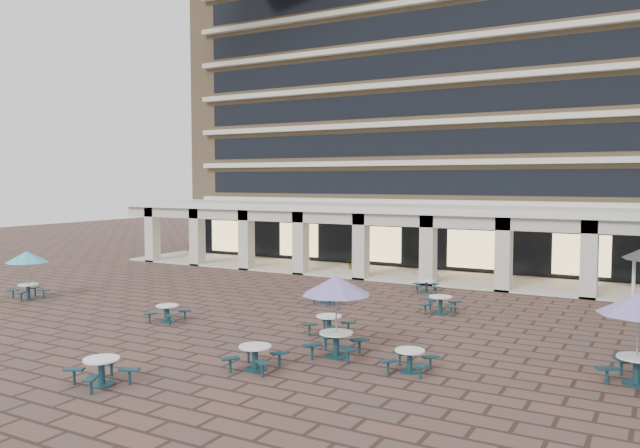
# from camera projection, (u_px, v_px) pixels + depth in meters

# --- Properties ---
(ground) EXTENTS (120.00, 120.00, 0.00)m
(ground) POSITION_uv_depth(u_px,v_px,m) (278.00, 324.00, 25.72)
(ground) COLOR brown
(ground) RESTS_ON ground
(apartment_building) EXTENTS (40.00, 15.50, 25.20)m
(apartment_building) POSITION_uv_depth(u_px,v_px,m) (461.00, 92.00, 47.02)
(apartment_building) COLOR #8C724F
(apartment_building) RESTS_ON ground
(retail_arcade) EXTENTS (42.00, 6.60, 4.40)m
(retail_arcade) POSITION_uv_depth(u_px,v_px,m) (409.00, 228.00, 38.40)
(retail_arcade) COLOR white
(retail_arcade) RESTS_ON ground
(picnic_table_1) EXTENTS (2.07, 2.07, 0.78)m
(picnic_table_1) POSITION_uv_depth(u_px,v_px,m) (102.00, 369.00, 18.07)
(picnic_table_1) COLOR #15383F
(picnic_table_1) RESTS_ON ground
(picnic_table_2) EXTENTS (1.86, 1.86, 0.77)m
(picnic_table_2) POSITION_uv_depth(u_px,v_px,m) (255.00, 355.00, 19.50)
(picnic_table_2) COLOR #15383F
(picnic_table_2) RESTS_ON ground
(picnic_table_3) EXTENTS (1.61, 1.61, 0.70)m
(picnic_table_3) POSITION_uv_depth(u_px,v_px,m) (410.00, 359.00, 19.29)
(picnic_table_3) COLOR #15383F
(picnic_table_3) RESTS_ON ground
(picnic_table_4) EXTENTS (2.06, 2.06, 2.38)m
(picnic_table_4) POSITION_uv_depth(u_px,v_px,m) (27.00, 259.00, 31.15)
(picnic_table_4) COLOR #15383F
(picnic_table_4) RESTS_ON ground
(picnic_table_6) EXTENTS (2.37, 2.37, 2.73)m
(picnic_table_6) POSITION_uv_depth(u_px,v_px,m) (336.00, 289.00, 20.80)
(picnic_table_6) COLOR #15383F
(picnic_table_6) RESTS_ON ground
(picnic_table_7) EXTENTS (1.74, 1.74, 0.75)m
(picnic_table_7) POSITION_uv_depth(u_px,v_px,m) (329.00, 323.00, 23.94)
(picnic_table_7) COLOR #15383F
(picnic_table_7) RESTS_ON ground
(picnic_table_8) EXTENTS (1.69, 1.69, 0.70)m
(picnic_table_8) POSITION_uv_depth(u_px,v_px,m) (167.00, 312.00, 26.16)
(picnic_table_8) COLOR #15383F
(picnic_table_8) RESTS_ON ground
(picnic_table_9) EXTENTS (1.70, 1.70, 0.71)m
(picnic_table_9) POSITION_uv_depth(u_px,v_px,m) (328.00, 295.00, 30.08)
(picnic_table_9) COLOR #15383F
(picnic_table_9) RESTS_ON ground
(picnic_table_10) EXTENTS (1.91, 1.91, 0.78)m
(picnic_table_10) POSITION_uv_depth(u_px,v_px,m) (440.00, 303.00, 27.84)
(picnic_table_10) COLOR #15383F
(picnic_table_10) RESTS_ON ground
(picnic_table_11) EXTENTS (2.32, 2.32, 2.68)m
(picnic_table_11) POSITION_uv_depth(u_px,v_px,m) (639.00, 307.00, 17.96)
(picnic_table_11) COLOR #15383F
(picnic_table_11) RESTS_ON ground
(picnic_table_13) EXTENTS (1.76, 1.76, 0.65)m
(picnic_table_13) POSITION_uv_depth(u_px,v_px,m) (426.00, 285.00, 33.00)
(picnic_table_13) COLOR #15383F
(picnic_table_13) RESTS_ON ground
(planter_left) EXTENTS (1.50, 0.60, 1.14)m
(planter_left) POSITION_uv_depth(u_px,v_px,m) (352.00, 270.00, 38.37)
(planter_left) COLOR #969691
(planter_left) RESTS_ON ground
(planter_right) EXTENTS (1.50, 0.67, 1.24)m
(planter_right) POSITION_uv_depth(u_px,v_px,m) (425.00, 275.00, 36.07)
(planter_right) COLOR #969691
(planter_right) RESTS_ON ground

